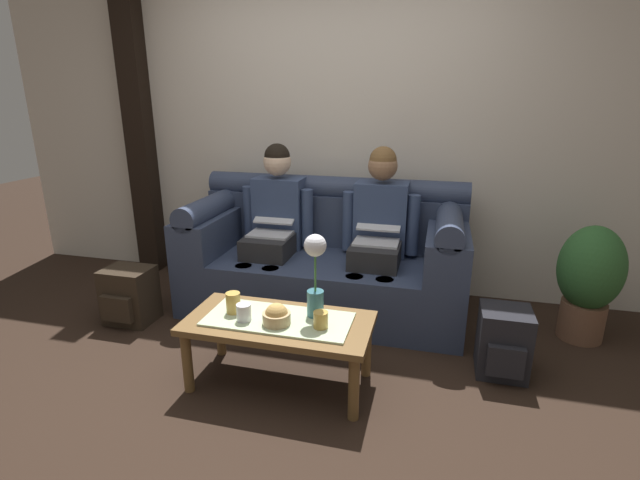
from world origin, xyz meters
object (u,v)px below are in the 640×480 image
at_px(person_right, 379,227).
at_px(coffee_table, 279,328).
at_px(backpack_right, 503,342).
at_px(backpack_left, 129,296).
at_px(snack_bowl, 277,316).
at_px(person_left, 275,220).
at_px(couch, 325,260).
at_px(potted_plant, 589,278).
at_px(cup_near_left, 233,303).
at_px(cup_far_center, 244,312).
at_px(flower_vase, 315,270).
at_px(cup_near_right, 321,320).

relative_size(person_right, coffee_table, 1.20).
height_order(backpack_right, backpack_left, same).
bearing_deg(snack_bowl, person_left, 110.17).
xyz_separation_m(couch, potted_plant, (1.78, -0.06, 0.06)).
height_order(couch, backpack_left, couch).
height_order(snack_bowl, cup_near_left, cup_near_left).
distance_m(coffee_table, cup_far_center, 0.21).
bearing_deg(person_left, cup_far_center, -78.63).
distance_m(snack_bowl, cup_far_center, 0.18).
distance_m(coffee_table, backpack_left, 1.37).
bearing_deg(potted_plant, snack_bowl, -149.17).
bearing_deg(snack_bowl, potted_plant, 30.83).
distance_m(flower_vase, cup_near_left, 0.50).
relative_size(person_left, backpack_right, 3.07).
xyz_separation_m(couch, backpack_right, (1.22, -0.63, -0.18)).
xyz_separation_m(coffee_table, cup_far_center, (-0.17, -0.07, 0.11)).
height_order(flower_vase, backpack_right, flower_vase).
bearing_deg(potted_plant, couch, 178.15).
height_order(coffee_table, potted_plant, potted_plant).
xyz_separation_m(snack_bowl, cup_near_left, (-0.28, 0.06, 0.01)).
bearing_deg(cup_near_left, person_left, 97.13).
distance_m(person_left, person_right, 0.79).
distance_m(person_right, cup_near_left, 1.25).
height_order(coffee_table, backpack_right, coffee_table).
relative_size(person_left, cup_near_right, 13.84).
xyz_separation_m(couch, cup_near_right, (0.25, -1.09, 0.07)).
distance_m(flower_vase, cup_far_center, 0.45).
bearing_deg(backpack_right, flower_vase, -161.77).
distance_m(person_right, backpack_right, 1.13).
xyz_separation_m(snack_bowl, cup_far_center, (-0.18, -0.01, 0.00)).
distance_m(flower_vase, potted_plant, 1.85).
xyz_separation_m(couch, cup_near_left, (-0.26, -1.05, 0.09)).
distance_m(couch, person_left, 0.49).
height_order(flower_vase, cup_near_left, flower_vase).
xyz_separation_m(person_right, cup_near_left, (-0.66, -1.05, -0.20)).
bearing_deg(cup_far_center, cup_near_left, 142.43).
relative_size(couch, cup_near_right, 23.09).
bearing_deg(flower_vase, person_left, 121.04).
bearing_deg(cup_far_center, snack_bowl, 2.56).
bearing_deg(coffee_table, person_right, 69.37).
xyz_separation_m(person_left, cup_near_left, (0.13, -1.05, -0.20)).
bearing_deg(cup_far_center, backpack_left, 155.48).
distance_m(person_right, flower_vase, 0.99).
xyz_separation_m(coffee_table, cup_near_right, (0.25, -0.04, 0.10)).
height_order(couch, snack_bowl, couch).
bearing_deg(coffee_table, flower_vase, 23.88).
bearing_deg(cup_near_right, coffee_table, 170.43).
bearing_deg(cup_near_left, snack_bowl, -13.04).
height_order(coffee_table, cup_near_right, cup_near_right).
xyz_separation_m(backpack_right, potted_plant, (0.56, 0.57, 0.23)).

